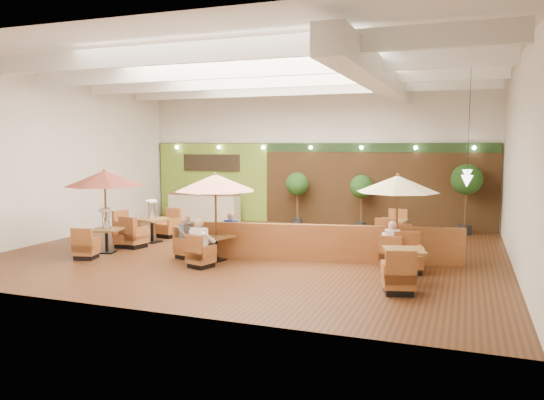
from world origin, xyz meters
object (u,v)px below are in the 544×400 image
at_px(table_3, 145,228).
at_px(table_5, 392,232).
at_px(booth_divider, 326,243).
at_px(topiary_0, 297,186).
at_px(service_counter, 204,207).
at_px(table_0, 105,189).
at_px(diner_3, 392,240).
at_px(table_1, 214,197).
at_px(table_4, 404,266).
at_px(diner_2, 187,232).
at_px(topiary_2, 467,182).
at_px(diner_4, 392,239).
at_px(diner_1, 230,229).
at_px(diner_0, 201,238).
at_px(table_2, 395,198).
at_px(topiary_1, 362,189).

relative_size(table_3, table_5, 1.03).
xyz_separation_m(booth_divider, topiary_0, (-2.67, 5.91, 1.05)).
bearing_deg(service_counter, table_3, -85.47).
bearing_deg(table_0, diner_3, -7.87).
xyz_separation_m(service_counter, table_1, (3.77, -6.64, 1.17)).
distance_m(table_4, topiary_0, 9.00).
bearing_deg(diner_2, service_counter, -134.55).
distance_m(table_5, topiary_2, 3.75).
height_order(booth_divider, diner_2, diner_2).
height_order(topiary_0, diner_4, topiary_0).
xyz_separation_m(table_5, topiary_2, (2.19, 2.66, 1.48)).
xyz_separation_m(booth_divider, table_5, (1.35, 3.25, -0.13)).
distance_m(booth_divider, topiary_0, 6.57).
bearing_deg(diner_1, table_0, 36.64).
xyz_separation_m(booth_divider, diner_0, (-2.84, -1.82, 0.27)).
bearing_deg(diner_1, topiary_0, -71.72).
distance_m(topiary_2, diner_3, 6.44).
xyz_separation_m(booth_divider, table_2, (1.74, 0.68, 1.23)).
bearing_deg(diner_0, topiary_1, 88.12).
bearing_deg(diner_4, topiary_1, 98.33).
xyz_separation_m(table_0, topiary_2, (9.86, 7.01, -0.01)).
bearing_deg(table_5, diner_2, -133.59).
distance_m(table_1, table_3, 4.02).
bearing_deg(table_2, diner_3, -86.13).
xyz_separation_m(table_2, diner_1, (-4.58, -0.73, -0.99)).
height_order(topiary_1, diner_4, topiary_1).
height_order(table_4, topiary_1, topiary_1).
relative_size(table_3, diner_0, 3.29).
xyz_separation_m(service_counter, diner_3, (8.46, -5.90, 0.14)).
xyz_separation_m(booth_divider, diner_4, (1.80, -0.19, 0.25)).
bearing_deg(table_5, table_3, -155.45).
bearing_deg(table_4, table_0, 161.43).
relative_size(booth_divider, table_3, 2.64).
height_order(table_3, topiary_2, topiary_2).
distance_m(table_3, diner_4, 8.14).
height_order(topiary_2, diner_2, topiary_2).
bearing_deg(service_counter, table_2, -30.89).
bearing_deg(topiary_1, diner_3, -72.31).
xyz_separation_m(table_4, topiary_2, (1.29, 7.44, 1.48)).
distance_m(service_counter, topiary_0, 4.11).
relative_size(service_counter, table_1, 1.20).
distance_m(table_4, diner_4, 1.46).
height_order(booth_divider, table_1, table_1).
distance_m(table_3, diner_1, 3.56).
bearing_deg(topiary_0, topiary_2, 0.00).
bearing_deg(table_5, diner_1, -134.87).
distance_m(diner_2, diner_4, 5.57).
bearing_deg(diner_3, topiary_0, 118.80).
xyz_separation_m(table_2, table_4, (0.50, -2.21, -1.36)).
bearing_deg(table_5, diner_0, -122.68).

